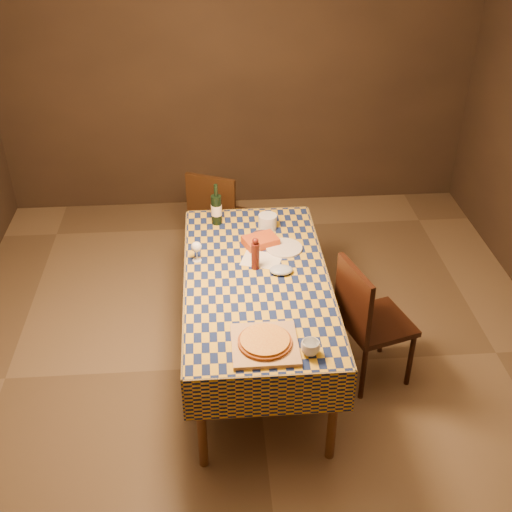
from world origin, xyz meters
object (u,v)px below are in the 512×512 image
at_px(pizza, 265,341).
at_px(chair_right, 367,317).
at_px(bowl, 262,237).
at_px(cutting_board, 265,345).
at_px(wine_bottle, 216,209).
at_px(white_plate, 284,248).
at_px(chair_far, 217,215).
at_px(dining_table, 257,287).

distance_m(pizza, chair_right, 0.93).
xyz_separation_m(bowl, chair_right, (0.64, -0.62, -0.27)).
height_order(pizza, bowl, pizza).
distance_m(cutting_board, wine_bottle, 1.42).
bearing_deg(chair_right, wine_bottle, 137.21).
relative_size(bowl, white_plate, 0.55).
height_order(white_plate, chair_far, chair_far).
relative_size(dining_table, wine_bottle, 5.83).
height_order(pizza, white_plate, pizza).
bearing_deg(wine_bottle, bowl, -39.89).
height_order(dining_table, pizza, pizza).
xyz_separation_m(cutting_board, white_plate, (0.22, 1.00, -0.00)).
distance_m(dining_table, cutting_board, 0.68).
bearing_deg(chair_right, pizza, -144.32).
height_order(bowl, chair_far, chair_far).
bearing_deg(wine_bottle, pizza, -80.53).
xyz_separation_m(cutting_board, wine_bottle, (-0.23, 1.40, 0.11)).
distance_m(dining_table, chair_far, 1.31).
distance_m(bowl, wine_bottle, 0.42).
xyz_separation_m(pizza, chair_far, (-0.22, 1.95, -0.29)).
relative_size(bowl, chair_far, 0.15).
height_order(cutting_board, bowl, bowl).
bearing_deg(bowl, chair_right, -44.13).
relative_size(dining_table, white_plate, 7.29).
bearing_deg(pizza, white_plate, 77.54).
xyz_separation_m(dining_table, pizza, (-0.01, -0.68, 0.11)).
relative_size(cutting_board, chair_far, 0.40).
height_order(pizza, chair_right, chair_right).
distance_m(white_plate, chair_right, 0.74).
bearing_deg(chair_right, chair_far, 123.22).
bearing_deg(dining_table, wine_bottle, 108.40).
bearing_deg(bowl, dining_table, -99.28).
bearing_deg(chair_far, white_plate, -64.92).
bearing_deg(bowl, white_plate, -42.87).
bearing_deg(pizza, wine_bottle, 99.47).
bearing_deg(wine_bottle, chair_far, 88.99).
distance_m(cutting_board, pizza, 0.03).
relative_size(pizza, chair_far, 0.40).
height_order(bowl, chair_right, chair_right).
relative_size(white_plate, chair_far, 0.27).
distance_m(bowl, white_plate, 0.19).
relative_size(wine_bottle, chair_right, 0.34).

